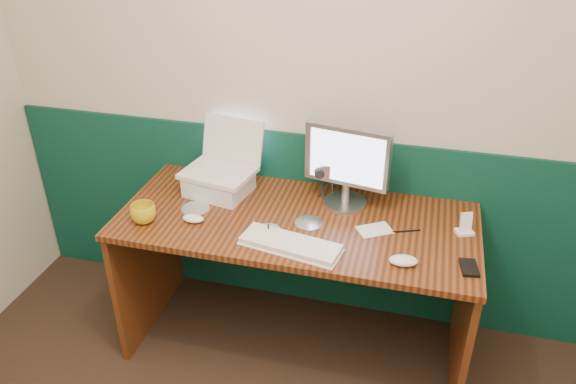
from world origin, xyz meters
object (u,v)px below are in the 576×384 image
(keyboard, at_px, (291,245))
(mug, at_px, (143,213))
(desk, at_px, (296,284))
(monitor, at_px, (347,167))
(camcorder, at_px, (326,181))
(laptop, at_px, (217,149))

(keyboard, height_order, mug, mug)
(desk, distance_m, mug, 0.79)
(monitor, bearing_deg, keyboard, -101.68)
(camcorder, bearing_deg, monitor, -32.89)
(monitor, distance_m, keyboard, 0.47)
(monitor, bearing_deg, mug, -145.74)
(camcorder, bearing_deg, laptop, 167.90)
(laptop, xyz_separation_m, camcorder, (0.51, 0.07, -0.13))
(laptop, xyz_separation_m, keyboard, (0.45, -0.36, -0.22))
(mug, bearing_deg, keyboard, -2.20)
(desk, xyz_separation_m, laptop, (-0.42, 0.14, 0.60))
(keyboard, bearing_deg, mug, -172.07)
(keyboard, distance_m, camcorder, 0.44)
(desk, xyz_separation_m, mug, (-0.65, -0.20, 0.42))
(desk, relative_size, mug, 14.35)
(desk, relative_size, keyboard, 3.86)
(monitor, height_order, keyboard, monitor)
(camcorder, bearing_deg, mug, -171.09)
(monitor, xyz_separation_m, camcorder, (-0.10, 0.02, -0.10))
(monitor, relative_size, camcorder, 1.98)
(monitor, bearing_deg, desk, -126.51)
(mug, height_order, camcorder, camcorder)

